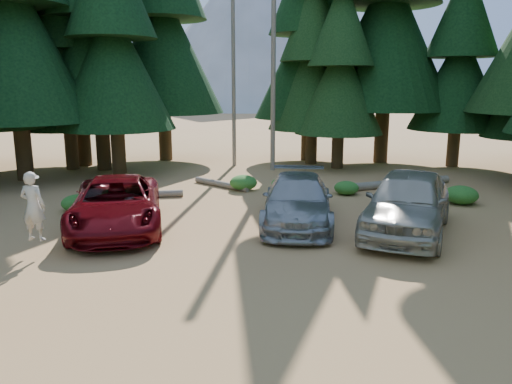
# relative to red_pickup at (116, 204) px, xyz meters

# --- Properties ---
(ground) EXTENTS (160.00, 160.00, 0.00)m
(ground) POSITION_rel_red_pickup_xyz_m (4.52, -3.96, -0.78)
(ground) COLOR #B47E4C
(ground) RESTS_ON ground
(forest_belt_north) EXTENTS (36.00, 7.00, 22.00)m
(forest_belt_north) POSITION_rel_red_pickup_xyz_m (4.52, 11.04, -0.78)
(forest_belt_north) COLOR black
(forest_belt_north) RESTS_ON ground
(snag_front) EXTENTS (0.24, 0.24, 12.00)m
(snag_front) POSITION_rel_red_pickup_xyz_m (5.32, 10.54, 5.22)
(snag_front) COLOR #685F53
(snag_front) RESTS_ON ground
(snag_back) EXTENTS (0.20, 0.20, 10.00)m
(snag_back) POSITION_rel_red_pickup_xyz_m (3.32, 12.04, 4.22)
(snag_back) COLOR #685F53
(snag_back) RESTS_ON ground
(mountain_peak) EXTENTS (48.00, 50.00, 28.00)m
(mountain_peak) POSITION_rel_red_pickup_xyz_m (1.93, 84.27, 11.92)
(mountain_peak) COLOR gray
(mountain_peak) RESTS_ON ground
(red_pickup) EXTENTS (3.59, 6.01, 1.56)m
(red_pickup) POSITION_rel_red_pickup_xyz_m (0.00, 0.00, 0.00)
(red_pickup) COLOR #5D070E
(red_pickup) RESTS_ON ground
(silver_minivan_center) EXTENTS (2.72, 5.44, 1.52)m
(silver_minivan_center) POSITION_rel_red_pickup_xyz_m (5.57, 0.48, -0.02)
(silver_minivan_center) COLOR #9B9DA3
(silver_minivan_center) RESTS_ON ground
(silver_minivan_right) EXTENTS (4.31, 5.94, 1.88)m
(silver_minivan_right) POSITION_rel_red_pickup_xyz_m (8.71, -0.59, 0.16)
(silver_minivan_right) COLOR #B2AB9E
(silver_minivan_right) RESTS_ON ground
(frisbee_player) EXTENTS (0.73, 0.55, 1.80)m
(frisbee_player) POSITION_rel_red_pickup_xyz_m (-1.48, -2.36, 0.54)
(frisbee_player) COLOR beige
(frisbee_player) RESTS_ON ground
(log_left) EXTENTS (3.83, 0.74, 0.27)m
(log_left) POSITION_rel_red_pickup_xyz_m (-0.44, 4.20, -0.65)
(log_left) COLOR #685F53
(log_left) RESTS_ON ground
(log_mid) EXTENTS (2.44, 2.36, 0.26)m
(log_mid) POSITION_rel_red_pickup_xyz_m (2.87, 6.24, -0.65)
(log_mid) COLOR #685F53
(log_mid) RESTS_ON ground
(log_right) EXTENTS (4.96, 2.13, 0.33)m
(log_right) POSITION_rel_red_pickup_xyz_m (10.53, 6.10, -0.62)
(log_right) COLOR #685F53
(log_right) RESTS_ON ground
(shrub_far_left) EXTENTS (1.05, 1.05, 0.58)m
(shrub_far_left) POSITION_rel_red_pickup_xyz_m (-1.96, 2.23, -0.49)
(shrub_far_left) COLOR #1E6523
(shrub_far_left) RESTS_ON ground
(shrub_left) EXTENTS (0.73, 0.73, 0.40)m
(shrub_left) POSITION_rel_red_pickup_xyz_m (-1.84, 2.86, -0.58)
(shrub_left) COLOR #1E6523
(shrub_left) RESTS_ON ground
(shrub_center_left) EXTENTS (0.87, 0.87, 0.48)m
(shrub_center_left) POSITION_rel_red_pickup_xyz_m (5.44, 5.70, -0.54)
(shrub_center_left) COLOR #1E6523
(shrub_center_left) RESTS_ON ground
(shrub_center_right) EXTENTS (1.15, 1.15, 0.63)m
(shrub_center_right) POSITION_rel_red_pickup_xyz_m (3.84, 5.62, -0.47)
(shrub_center_right) COLOR #1E6523
(shrub_center_right) RESTS_ON ground
(shrub_right) EXTENTS (0.98, 0.98, 0.54)m
(shrub_right) POSITION_rel_red_pickup_xyz_m (7.97, 4.68, -0.51)
(shrub_right) COLOR #1E6523
(shrub_right) RESTS_ON ground
(shrub_far_right) EXTENTS (1.22, 1.22, 0.67)m
(shrub_far_right) POSITION_rel_red_pickup_xyz_m (11.89, 3.02, -0.45)
(shrub_far_right) COLOR #1E6523
(shrub_far_right) RESTS_ON ground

